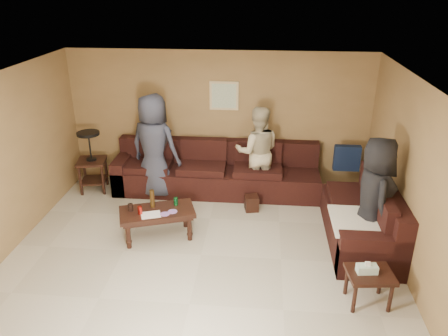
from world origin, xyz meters
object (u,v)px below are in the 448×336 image
side_table_right (369,276)px  person_left (154,146)px  end_table_left (92,160)px  person_middle (257,152)px  waste_bin (252,203)px  sectional_sofa (260,190)px  coffee_table (157,214)px  person_right (374,197)px

side_table_right → person_left: person_left is taller
end_table_left → person_middle: person_middle is taller
end_table_left → waste_bin: size_ratio=4.32×
side_table_right → waste_bin: size_ratio=2.23×
sectional_sofa → person_middle: 0.71m
person_middle → coffee_table: bearing=44.2°
waste_bin → person_middle: bearing=84.2°
coffee_table → end_table_left: end_table_left is taller
coffee_table → person_middle: (1.46, 1.60, 0.43)m
end_table_left → person_left: person_left is taller
side_table_right → person_left: 4.18m
end_table_left → side_table_right: size_ratio=1.94×
sectional_sofa → person_left: bearing=170.5°
person_left → person_right: size_ratio=1.07×
side_table_right → end_table_left: bearing=148.6°
sectional_sofa → waste_bin: size_ratio=17.70×
sectional_sofa → end_table_left: (-3.08, 0.38, 0.27)m
sectional_sofa → end_table_left: end_table_left is taller
end_table_left → side_table_right: (4.41, -2.69, -0.21)m
person_right → person_left: bearing=62.6°
coffee_table → person_middle: size_ratio=0.74×
sectional_sofa → person_middle: size_ratio=2.83×
coffee_table → person_middle: 2.21m
sectional_sofa → side_table_right: bearing=-60.2°
sectional_sofa → side_table_right: (1.33, -2.31, 0.06)m
sectional_sofa → waste_bin: bearing=-137.9°
sectional_sofa → person_right: bearing=-37.2°
person_middle → person_right: person_right is taller
waste_bin → sectional_sofa: bearing=42.1°
waste_bin → person_middle: person_middle is taller
person_right → waste_bin: bearing=54.4°
coffee_table → person_right: bearing=-1.6°
waste_bin → person_right: size_ratio=0.15×
waste_bin → person_middle: 0.94m
sectional_sofa → coffee_table: (-1.54, -1.10, 0.06)m
coffee_table → person_middle: bearing=47.6°
sectional_sofa → waste_bin: sectional_sofa is taller
end_table_left → person_right: (4.64, -1.56, 0.28)m
end_table_left → waste_bin: end_table_left is taller
end_table_left → waste_bin: (2.94, -0.51, -0.46)m
side_table_right → person_middle: 3.18m
sectional_sofa → side_table_right: sectional_sofa is taller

